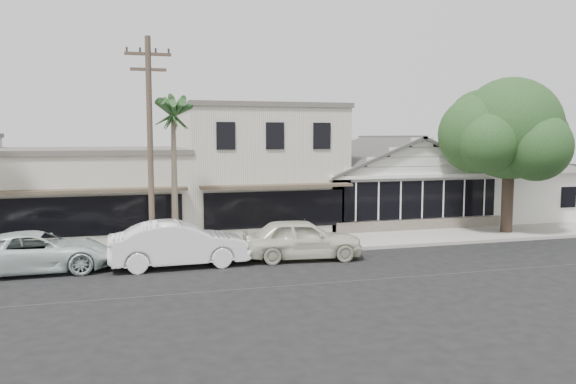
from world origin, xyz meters
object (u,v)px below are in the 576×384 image
object	(u,v)px
car_0	(302,239)
shade_tree	(506,132)
car_2	(37,252)
utility_pole	(150,143)
car_1	(179,244)

from	to	relation	value
car_0	shade_tree	bearing A→B (deg)	-69.86
car_0	car_2	world-z (taller)	car_0
car_0	shade_tree	distance (m)	13.01
utility_pole	car_1	bearing A→B (deg)	-51.89
shade_tree	utility_pole	bearing A→B (deg)	-174.72
car_1	car_2	world-z (taller)	car_1
car_1	utility_pole	bearing A→B (deg)	36.20
car_2	utility_pole	bearing A→B (deg)	-82.77
shade_tree	car_0	bearing A→B (deg)	-166.13
car_0	car_2	xyz separation A→B (m)	(-10.19, 0.58, -0.08)
car_2	shade_tree	distance (m)	22.64
utility_pole	car_0	world-z (taller)	utility_pole
car_1	car_2	bearing A→B (deg)	82.34
utility_pole	car_0	distance (m)	7.26
car_0	car_2	bearing A→B (deg)	93.02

